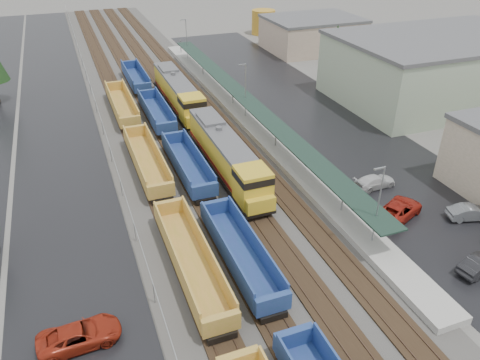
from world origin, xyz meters
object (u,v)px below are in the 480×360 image
object	(u,v)px
well_string_blue	(210,202)
parked_car_east_e	(471,213)
well_string_yellow	(191,260)
parked_car_west_c	(80,336)
locomotive_trail	(179,93)
parked_car_east_b	(399,210)
locomotive_lead	(227,156)
parked_car_east_c	(375,182)
storage_tank	(263,22)

from	to	relation	value
well_string_blue	parked_car_east_e	bearing A→B (deg)	-23.17
well_string_yellow	parked_car_west_c	distance (m)	9.97
locomotive_trail	well_string_yellow	xyz separation A→B (m)	(-8.00, -34.75, -1.24)
parked_car_east_b	locomotive_lead	bearing A→B (deg)	18.61
locomotive_lead	locomotive_trail	size ratio (longest dim) A/B	1.00
well_string_blue	parked_car_east_e	world-z (taller)	well_string_blue
well_string_blue	parked_car_west_c	size ratio (longest dim) A/B	17.22
parked_car_west_c	parked_car_east_c	bearing A→B (deg)	-75.04
well_string_yellow	parked_car_east_e	xyz separation A→B (m)	(26.67, -2.17, -0.50)
locomotive_lead	well_string_blue	world-z (taller)	locomotive_lead
parked_car_east_c	locomotive_lead	bearing A→B (deg)	56.09
locomotive_lead	parked_car_east_c	xyz separation A→B (m)	(13.65, -7.78, -1.77)
parked_car_west_c	parked_car_east_b	bearing A→B (deg)	-84.27
well_string_yellow	storage_tank	distance (m)	83.15
locomotive_lead	well_string_blue	bearing A→B (deg)	-122.79
well_string_yellow	parked_car_east_c	bearing A→B (deg)	15.41
parked_car_east_c	locomotive_trail	bearing A→B (deg)	21.15
storage_tank	parked_car_east_c	world-z (taller)	storage_tank
locomotive_trail	storage_tank	xyz separation A→B (m)	(30.13, 39.13, 0.23)
locomotive_trail	well_string_blue	distance (m)	27.53
parked_car_east_e	parked_car_west_c	bearing A→B (deg)	108.98
storage_tank	parked_car_east_b	distance (m)	75.45
well_string_blue	parked_car_east_c	xyz separation A→B (m)	(17.65, -1.57, -0.52)
storage_tank	well_string_yellow	bearing A→B (deg)	-117.30
locomotive_trail	parked_car_east_e	size ratio (longest dim) A/B	4.70
locomotive_trail	storage_tank	size ratio (longest dim) A/B	3.80
storage_tank	parked_car_east_e	bearing A→B (deg)	-98.57
locomotive_lead	well_string_yellow	world-z (taller)	locomotive_lead
well_string_yellow	parked_car_east_c	distance (m)	22.46
locomotive_trail	parked_car_west_c	world-z (taller)	locomotive_trail
parked_car_east_b	storage_tank	bearing A→B (deg)	-38.37
locomotive_trail	well_string_yellow	bearing A→B (deg)	-102.97
parked_car_west_c	parked_car_east_c	size ratio (longest dim) A/B	1.17
well_string_yellow	well_string_blue	world-z (taller)	well_string_yellow
storage_tank	parked_car_east_c	size ratio (longest dim) A/B	1.14
well_string_yellow	parked_car_east_c	xyz separation A→B (m)	(21.65, 5.97, -0.53)
well_string_yellow	parked_car_east_e	bearing A→B (deg)	-4.65
parked_car_east_b	parked_car_east_e	bearing A→B (deg)	-138.63
parked_car_east_b	parked_car_east_c	distance (m)	5.55
parked_car_east_b	well_string_yellow	bearing A→B (deg)	66.60
locomotive_trail	parked_car_east_c	bearing A→B (deg)	-64.63
parked_car_east_b	parked_car_east_c	bearing A→B (deg)	-36.38
well_string_yellow	parked_car_east_e	world-z (taller)	well_string_yellow
storage_tank	parked_car_west_c	distance (m)	91.31
locomotive_lead	parked_car_east_b	distance (m)	18.29
parked_car_west_c	parked_car_east_b	distance (m)	29.91
locomotive_lead	storage_tank	xyz separation A→B (m)	(30.13, 60.13, 0.23)
parked_car_east_b	parked_car_east_e	distance (m)	6.70
storage_tank	locomotive_lead	bearing A→B (deg)	-116.62
parked_car_east_c	well_string_blue	bearing A→B (deg)	80.69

